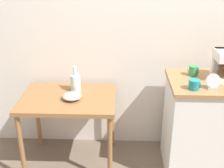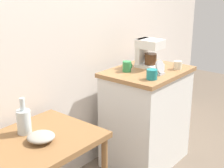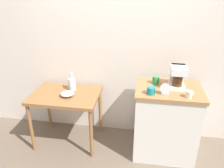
% 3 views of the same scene
% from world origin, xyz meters
% --- Properties ---
extents(ground_plane, '(8.00, 8.00, 0.00)m').
position_xyz_m(ground_plane, '(0.00, 0.00, 0.00)').
color(ground_plane, '#6B5B4C').
extents(back_wall, '(4.40, 0.10, 2.80)m').
position_xyz_m(back_wall, '(0.10, 0.49, 1.40)').
color(back_wall, silver).
rests_on(back_wall, ground_plane).
extents(wooden_table, '(0.87, 0.62, 0.73)m').
position_xyz_m(wooden_table, '(-0.70, 0.07, 0.64)').
color(wooden_table, olive).
rests_on(wooden_table, ground_plane).
extents(kitchen_counter, '(0.77, 0.59, 0.92)m').
position_xyz_m(kitchen_counter, '(0.59, 0.04, 0.46)').
color(kitchen_counter, white).
rests_on(kitchen_counter, ground_plane).
extents(bowl_stoneware, '(0.18, 0.18, 0.06)m').
position_xyz_m(bowl_stoneware, '(-0.65, 0.02, 0.76)').
color(bowl_stoneware, '#9E998C').
rests_on(bowl_stoneware, wooden_table).
extents(glass_carafe_vase, '(0.09, 0.09, 0.25)m').
position_xyz_m(glass_carafe_vase, '(-0.65, 0.20, 0.82)').
color(glass_carafe_vase, silver).
rests_on(glass_carafe_vase, wooden_table).
extents(coffee_maker, '(0.18, 0.22, 0.26)m').
position_xyz_m(coffee_maker, '(0.68, 0.10, 1.07)').
color(coffee_maker, white).
rests_on(coffee_maker, kitchen_counter).
extents(mug_tall_green, '(0.08, 0.08, 0.09)m').
position_xyz_m(mug_tall_green, '(0.44, 0.16, 0.97)').
color(mug_tall_green, '#338C4C').
rests_on(mug_tall_green, kitchen_counter).
extents(mug_dark_teal, '(0.10, 0.09, 0.08)m').
position_xyz_m(mug_dark_teal, '(0.38, -0.14, 0.97)').
color(mug_dark_teal, teal).
rests_on(mug_dark_teal, kitchen_counter).
extents(table_clock, '(0.12, 0.06, 0.13)m').
position_xyz_m(table_clock, '(0.53, -0.12, 0.98)').
color(table_clock, '#B2B5BA').
rests_on(table_clock, kitchen_counter).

